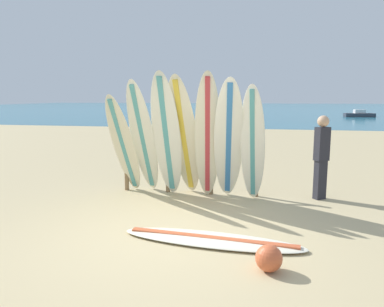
# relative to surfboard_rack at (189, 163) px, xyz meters

# --- Properties ---
(ground_plane) EXTENTS (120.00, 120.00, 0.00)m
(ground_plane) POSITION_rel_surfboard_rack_xyz_m (0.18, -2.47, -0.64)
(ground_plane) COLOR tan
(ocean_water) EXTENTS (120.00, 80.00, 0.01)m
(ocean_water) POSITION_rel_surfboard_rack_xyz_m (0.18, 55.53, -0.64)
(ocean_water) COLOR teal
(ocean_water) RESTS_ON ground
(surfboard_rack) EXTENTS (2.85, 0.09, 1.03)m
(surfboard_rack) POSITION_rel_surfboard_rack_xyz_m (0.00, 0.00, 0.00)
(surfboard_rack) COLOR olive
(surfboard_rack) RESTS_ON ground
(surfboard_leaning_far_left) EXTENTS (0.65, 1.10, 2.06)m
(surfboard_leaning_far_left) POSITION_rel_surfboard_rack_xyz_m (-1.28, -0.36, 0.39)
(surfboard_leaning_far_left) COLOR beige
(surfboard_leaning_far_left) RESTS_ON ground
(surfboard_leaning_left) EXTENTS (0.55, 1.16, 2.33)m
(surfboard_leaning_left) POSITION_rel_surfboard_rack_xyz_m (-0.87, -0.33, 0.52)
(surfboard_leaning_left) COLOR silver
(surfboard_leaning_left) RESTS_ON ground
(surfboard_leaning_center_left) EXTENTS (0.63, 0.87, 2.48)m
(surfboard_leaning_center_left) POSITION_rel_surfboard_rack_xyz_m (-0.38, -0.39, 0.60)
(surfboard_leaning_center_left) COLOR silver
(surfboard_leaning_center_left) RESTS_ON ground
(surfboard_leaning_center) EXTENTS (0.71, 1.08, 2.42)m
(surfboard_leaning_center) POSITION_rel_surfboard_rack_xyz_m (-0.05, -0.27, 0.57)
(surfboard_leaning_center) COLOR beige
(surfboard_leaning_center) RESTS_ON ground
(surfboard_leaning_center_right) EXTENTS (0.59, 0.85, 2.46)m
(surfboard_leaning_center_right) POSITION_rel_surfboard_rack_xyz_m (0.44, -0.41, 0.59)
(surfboard_leaning_center_right) COLOR beige
(surfboard_leaning_center_right) RESTS_ON ground
(surfboard_leaning_right) EXTENTS (0.67, 1.09, 2.35)m
(surfboard_leaning_right) POSITION_rel_surfboard_rack_xyz_m (0.84, -0.44, 0.53)
(surfboard_leaning_right) COLOR white
(surfboard_leaning_right) RESTS_ON ground
(surfboard_leaning_far_right) EXTENTS (0.52, 0.74, 2.23)m
(surfboard_leaning_far_right) POSITION_rel_surfboard_rack_xyz_m (1.29, -0.44, 0.47)
(surfboard_leaning_far_right) COLOR white
(surfboard_leaning_far_right) RESTS_ON ground
(surfboard_lying_on_sand) EXTENTS (2.62, 0.84, 0.08)m
(surfboard_lying_on_sand) POSITION_rel_surfboard_rack_xyz_m (0.82, -2.50, -0.61)
(surfboard_lying_on_sand) COLOR silver
(surfboard_lying_on_sand) RESTS_ON ground
(beachgoer_standing) EXTENTS (0.31, 0.29, 1.64)m
(beachgoer_standing) POSITION_rel_surfboard_rack_xyz_m (2.60, 0.05, 0.26)
(beachgoer_standing) COLOR #26262D
(beachgoer_standing) RESTS_ON ground
(small_boat_offshore) EXTENTS (2.81, 1.25, 0.71)m
(small_boat_offshore) POSITION_rel_surfboard_rack_xyz_m (10.61, 30.71, -0.39)
(small_boat_offshore) COLOR #333842
(small_boat_offshore) RESTS_ON ocean_water
(beach_ball) EXTENTS (0.31, 0.31, 0.31)m
(beach_ball) POSITION_rel_surfboard_rack_xyz_m (1.58, -3.22, -0.49)
(beach_ball) COLOR #CC5933
(beach_ball) RESTS_ON ground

